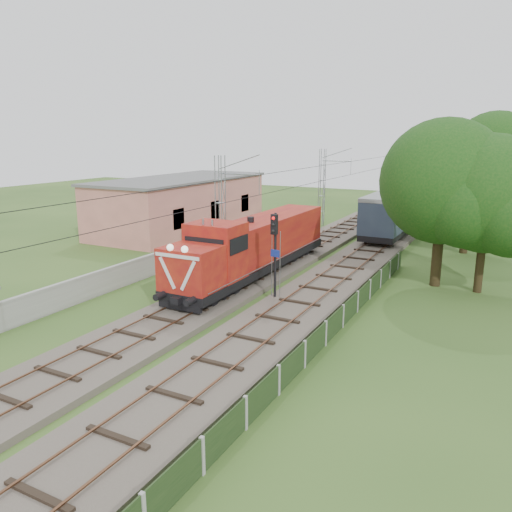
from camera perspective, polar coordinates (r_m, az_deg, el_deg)
The scene contains 14 objects.
ground at distance 24.54m, azimuth -12.74°, elevation -8.97°, with size 140.00×140.00×0.00m, color #2C4B1C.
track_main at distance 29.79m, azimuth -4.06°, elevation -4.23°, with size 4.20×70.00×0.45m.
track_side at distance 39.48m, azimuth 12.21°, elevation -0.05°, with size 4.20×80.00×0.45m.
catenary at distance 34.57m, azimuth -3.99°, elevation 4.85°, with size 3.31×70.00×8.00m.
boundary_wall at distance 37.15m, azimuth -8.59°, elevation 0.15°, with size 0.25×40.00×1.50m, color #9E9E99.
station_building at distance 51.30m, azimuth -8.47°, elevation 5.98°, with size 8.40×20.40×5.22m.
fence at distance 22.97m, azimuth 7.93°, elevation -8.74°, with size 0.12×32.00×1.20m.
locomotive at distance 32.84m, azimuth -0.21°, elevation 1.22°, with size 3.01×17.20×4.37m.
coach_rake at distance 87.60m, azimuth 21.21°, elevation 8.28°, with size 3.12×93.22×3.61m.
signal_post at distance 27.79m, azimuth 2.15°, elevation 1.64°, with size 0.57×0.44×5.14m.
tree_a at distance 32.60m, azimuth 20.80°, elevation 7.79°, with size 8.02×7.64×10.39m.
tree_b at distance 32.20m, azimuth 25.09°, elevation 6.31°, with size 7.30×6.96×9.47m.
tree_c at distance 43.17m, azimuth 23.31°, elevation 7.00°, with size 6.38×6.08×8.27m.
tree_d at distance 54.51m, azimuth 25.68°, elevation 10.16°, with size 9.00×8.57×11.66m.
Camera 1 is at (14.97, -17.10, 9.27)m, focal length 35.00 mm.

